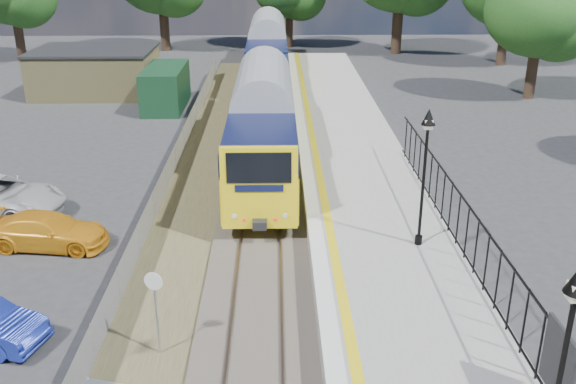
{
  "coord_description": "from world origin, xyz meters",
  "views": [
    {
      "loc": [
        0.59,
        -13.03,
        10.45
      ],
      "look_at": [
        1.01,
        7.97,
        2.0
      ],
      "focal_mm": 40.0,
      "sensor_mm": 36.0,
      "label": 1
    }
  ],
  "objects_px": {
    "speed_sign": "(155,301)",
    "car_yellow": "(48,231)",
    "victorian_lamp_south": "(569,329)",
    "victorian_lamp_north": "(426,146)",
    "train": "(266,70)"
  },
  "relations": [
    {
      "from": "victorian_lamp_north",
      "to": "car_yellow",
      "type": "height_order",
      "value": "victorian_lamp_north"
    },
    {
      "from": "victorian_lamp_south",
      "to": "car_yellow",
      "type": "xyz_separation_m",
      "value": [
        -13.09,
        11.84,
        -3.67
      ]
    },
    {
      "from": "train",
      "to": "car_yellow",
      "type": "xyz_separation_m",
      "value": [
        -7.59,
        -20.29,
        -1.72
      ]
    },
    {
      "from": "train",
      "to": "speed_sign",
      "type": "bearing_deg",
      "value": -95.44
    },
    {
      "from": "victorian_lamp_north",
      "to": "speed_sign",
      "type": "bearing_deg",
      "value": -149.2
    },
    {
      "from": "train",
      "to": "speed_sign",
      "type": "relative_size",
      "value": 16.22
    },
    {
      "from": "train",
      "to": "speed_sign",
      "type": "xyz_separation_m",
      "value": [
        -2.55,
        -26.8,
        -0.66
      ]
    },
    {
      "from": "train",
      "to": "victorian_lamp_south",
      "type": "bearing_deg",
      "value": -80.28
    },
    {
      "from": "victorian_lamp_south",
      "to": "train",
      "type": "relative_size",
      "value": 0.11
    },
    {
      "from": "victorian_lamp_south",
      "to": "victorian_lamp_north",
      "type": "bearing_deg",
      "value": 91.15
    },
    {
      "from": "speed_sign",
      "to": "victorian_lamp_south",
      "type": "bearing_deg",
      "value": -17.92
    },
    {
      "from": "victorian_lamp_south",
      "to": "victorian_lamp_north",
      "type": "xyz_separation_m",
      "value": [
        -0.2,
        10.0,
        0.0
      ]
    },
    {
      "from": "victorian_lamp_south",
      "to": "car_yellow",
      "type": "relative_size",
      "value": 1.07
    },
    {
      "from": "speed_sign",
      "to": "car_yellow",
      "type": "xyz_separation_m",
      "value": [
        -5.03,
        6.52,
        -1.06
      ]
    },
    {
      "from": "car_yellow",
      "to": "victorian_lamp_south",
      "type": "bearing_deg",
      "value": -125.67
    }
  ]
}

